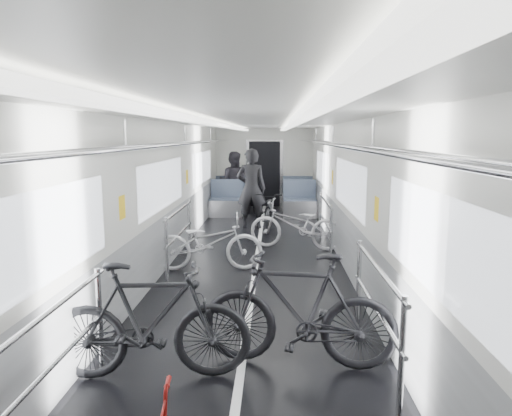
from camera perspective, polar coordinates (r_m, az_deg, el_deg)
The scene contains 8 objects.
car_shell at distance 9.03m, azimuth 0.36°, elevation 2.36°, with size 3.02×14.01×2.41m.
bike_left_mid at distance 4.29m, azimuth -13.09°, elevation -13.60°, with size 0.51×1.80×1.08m, color black.
bike_left_far at distance 7.47m, azimuth -5.97°, elevation -4.29°, with size 0.61×1.76×0.92m, color silver.
bike_right_near at distance 4.42m, azimuth 5.31°, elevation -12.53°, with size 0.52×1.85×1.11m, color black.
bike_right_mid at distance 8.84m, azimuth 5.01°, elevation -2.10°, with size 0.63×1.81×0.95m, color #A7A7AC.
bike_aisle at distance 10.70m, azimuth 1.80°, elevation -0.28°, with size 0.59×1.70×0.89m, color black.
person_standing at distance 10.74m, azimuth -0.59°, elevation 2.44°, with size 0.69×0.45×1.89m, color black.
person_seated at distance 13.14m, azimuth -2.84°, elevation 3.30°, with size 0.84×0.66×1.73m, color #2C2931.
Camera 1 is at (0.30, -7.18, 2.18)m, focal length 32.00 mm.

